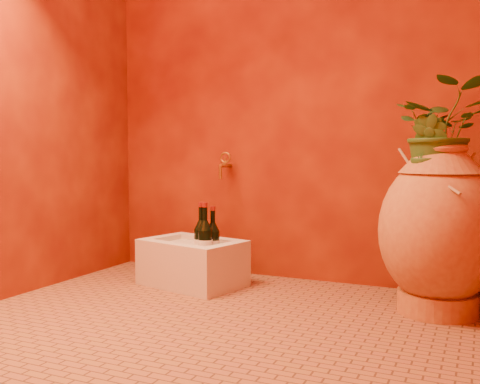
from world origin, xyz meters
The scene contains 11 objects.
floor centered at (0.00, 0.00, 0.00)m, with size 2.50×2.50×0.00m, color brown.
wall_back centered at (0.00, 1.00, 1.25)m, with size 2.50×0.02×2.50m, color #560D04.
wall_left centered at (-1.25, 0.00, 1.25)m, with size 0.02×2.00×2.50m, color #560D04.
amphora centered at (0.85, 0.59, 0.41)m, with size 0.67×0.67×0.81m.
stone_basin centered at (-0.50, 0.59, 0.13)m, with size 0.64×0.51×0.27m.
wine_bottle_a centered at (-0.38, 0.51, 0.27)m, with size 0.09×0.09×0.35m.
wine_bottle_b centered at (-0.36, 0.58, 0.26)m, with size 0.08×0.08×0.33m.
wine_bottle_c centered at (-0.41, 0.53, 0.27)m, with size 0.09×0.09×0.35m.
wall_tap centered at (-0.45, 0.92, 0.70)m, with size 0.07×0.15×0.17m.
plant_main centered at (0.85, 0.61, 0.88)m, with size 0.43×0.37×0.48m, color #2A4E1C.
plant_side centered at (0.81, 0.52, 0.77)m, with size 0.19×0.16×0.35m, color #2A4E1C.
Camera 1 is at (1.04, -2.10, 0.76)m, focal length 40.00 mm.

